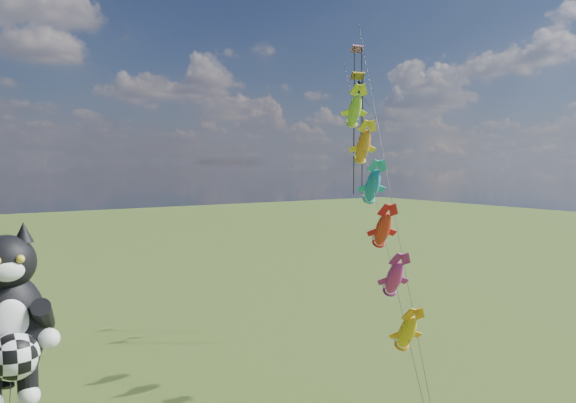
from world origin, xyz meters
TOP-DOWN VIEW (x-y plane):
  - cat_kite_rig at (-3.99, 0.83)m, footprint 2.96×4.36m
  - fish_windsock_rig at (14.95, 3.91)m, footprint 6.37×14.73m
  - parafoil_rig at (22.31, 14.03)m, footprint 8.15×16.01m

SIDE VIEW (x-z plane):
  - cat_kite_rig at x=-3.99m, z-range 3.00..15.14m
  - fish_windsock_rig at x=14.95m, z-range 1.26..21.93m
  - parafoil_rig at x=22.31m, z-range 6.03..31.69m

